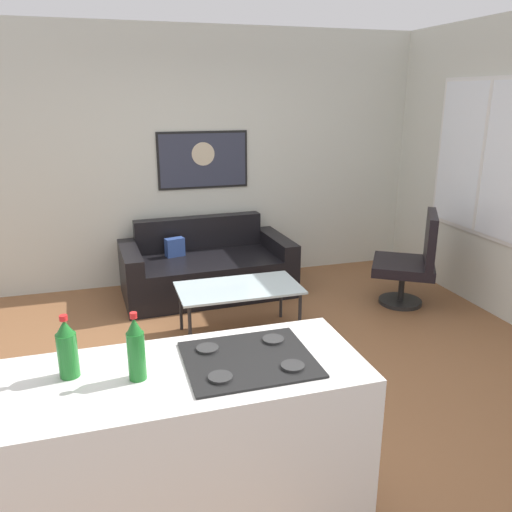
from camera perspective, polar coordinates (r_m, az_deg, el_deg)
ground at (r=4.09m, az=0.20°, el=-13.69°), size 6.40×6.40×0.04m
back_wall at (r=5.90m, az=-6.79°, el=10.58°), size 6.40×0.05×2.80m
couch at (r=5.66m, az=-5.49°, el=-1.46°), size 1.83×0.99×0.78m
coffee_table at (r=4.60m, az=-1.91°, el=-3.83°), size 1.09×0.60×0.46m
armchair at (r=5.48m, az=16.89°, el=-0.51°), size 0.85×0.86×0.98m
kitchen_counter at (r=2.69m, az=-7.33°, el=-20.51°), size 1.67×0.70×0.91m
soda_bottle at (r=2.46m, az=-20.13°, el=-9.64°), size 0.09×0.09×0.30m
soda_bottle_2 at (r=2.35m, az=-13.11°, el=-10.01°), size 0.08×0.08×0.32m
wall_painting at (r=5.88m, az=-5.87°, el=10.50°), size 1.02×0.03×0.63m
window at (r=5.60m, az=23.82°, el=9.84°), size 0.03×1.44×1.53m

